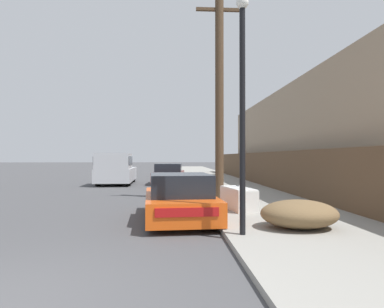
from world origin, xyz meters
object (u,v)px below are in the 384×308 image
street_lamp (242,97)px  pedestrian (219,169)px  parked_sports_car_red (179,199)px  pickup_truck (116,169)px  brush_pile (299,214)px  discarded_fridge (238,198)px  utility_pole (219,91)px  car_parked_mid (169,174)px

street_lamp → pedestrian: size_ratio=2.98×
parked_sports_car_red → pickup_truck: size_ratio=0.80×
pickup_truck → brush_pile: (6.34, -13.99, -0.53)m
pedestrian → discarded_fridge: bearing=-95.0°
utility_pole → pedestrian: 9.32m
pickup_truck → brush_pile: pickup_truck is taller
discarded_fridge → pedestrian: 11.37m
parked_sports_car_red → pickup_truck: bearing=103.0°
pickup_truck → pedestrian: pickup_truck is taller
street_lamp → discarded_fridge: bearing=80.3°
discarded_fridge → brush_pile: size_ratio=1.04×
pickup_truck → street_lamp: 15.51m
car_parked_mid → pickup_truck: pickup_truck is taller
discarded_fridge → brush_pile: discarded_fridge is taller
parked_sports_car_red → car_parked_mid: bearing=88.0°
pickup_truck → utility_pole: 10.54m
car_parked_mid → brush_pile: 14.85m
parked_sports_car_red → car_parked_mid: (-0.38, 12.75, 0.04)m
pickup_truck → utility_pole: size_ratio=0.66×
pickup_truck → street_lamp: (4.93, -14.57, 1.99)m
pedestrian → street_lamp: bearing=-96.1°
discarded_fridge → brush_pile: (0.83, -2.82, -0.02)m
discarded_fridge → pickup_truck: size_ratio=0.34×
utility_pole → street_lamp: (-0.38, -6.08, -1.30)m
discarded_fridge → pedestrian: (0.98, 11.32, 0.51)m
pedestrian → pickup_truck: bearing=-178.7°
utility_pole → car_parked_mid: bearing=102.5°
car_parked_mid → utility_pole: size_ratio=0.52×
discarded_fridge → utility_pole: utility_pole is taller
discarded_fridge → street_lamp: size_ratio=0.37×
pickup_truck → discarded_fridge: bearing=114.6°
street_lamp → pickup_truck: bearing=108.7°
street_lamp → brush_pile: bearing=22.3°
parked_sports_car_red → car_parked_mid: car_parked_mid is taller
parked_sports_car_red → street_lamp: size_ratio=0.86×
brush_pile → street_lamp: bearing=-157.7°
parked_sports_car_red → pickup_truck: (-3.68, 12.20, 0.39)m
utility_pole → street_lamp: utility_pole is taller
discarded_fridge → pickup_truck: (-5.51, 11.17, 0.51)m
utility_pole → pedestrian: bearing=82.2°
car_parked_mid → pickup_truck: size_ratio=0.79×
parked_sports_car_red → street_lamp: street_lamp is taller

